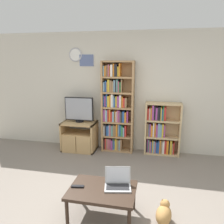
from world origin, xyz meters
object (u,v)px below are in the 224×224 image
at_px(remote_near_laptop, 78,186).
at_px(cat, 164,214).
at_px(bookshelf_short, 160,131).
at_px(laptop, 118,182).
at_px(tv_stand, 79,136).
at_px(bookshelf_tall, 116,109).
at_px(coffee_table, 102,192).
at_px(television, 79,110).

distance_m(remote_near_laptop, cat, 1.14).
relative_size(bookshelf_short, laptop, 3.06).
distance_m(tv_stand, bookshelf_short, 1.80).
relative_size(bookshelf_tall, coffee_table, 2.37).
relative_size(coffee_table, remote_near_laptop, 5.08).
bearing_deg(cat, tv_stand, 142.40).
xyz_separation_m(bookshelf_tall, cat, (1.01, -2.13, -0.84)).
bearing_deg(coffee_table, cat, 5.21).
relative_size(tv_stand, television, 1.16).
relative_size(tv_stand, laptop, 2.00).
relative_size(television, cat, 1.30).
distance_m(television, remote_near_laptop, 2.28).
bearing_deg(cat, remote_near_laptop, -165.42).
distance_m(laptop, remote_near_laptop, 0.52).
relative_size(tv_stand, remote_near_laptop, 4.50).
height_order(coffee_table, remote_near_laptop, remote_near_laptop).
xyz_separation_m(bookshelf_tall, coffee_table, (0.24, -2.20, -0.60)).
relative_size(laptop, cat, 0.75).
height_order(television, laptop, television).
bearing_deg(remote_near_laptop, television, 10.27).
bearing_deg(laptop, bookshelf_short, 64.63).
distance_m(bookshelf_short, laptop, 2.18).
bearing_deg(bookshelf_short, coffee_table, -108.19).
height_order(remote_near_laptop, cat, remote_near_laptop).
relative_size(bookshelf_tall, cat, 4.04).
relative_size(television, coffee_table, 0.76).
distance_m(tv_stand, bookshelf_tall, 1.04).
bearing_deg(television, bookshelf_tall, 8.57).
height_order(television, cat, television).
distance_m(coffee_table, laptop, 0.23).
bearing_deg(coffee_table, laptop, 28.35).
height_order(bookshelf_short, laptop, bookshelf_short).
bearing_deg(bookshelf_tall, bookshelf_short, 0.39).
xyz_separation_m(tv_stand, television, (0.00, 0.03, 0.60)).
xyz_separation_m(remote_near_laptop, cat, (1.09, 0.10, -0.30)).
relative_size(remote_near_laptop, cat, 0.33).
relative_size(coffee_table, cat, 1.70).
height_order(bookshelf_short, coffee_table, bookshelf_short).
distance_m(tv_stand, coffee_table, 2.30).
bearing_deg(tv_stand, remote_near_laptop, -70.41).
bearing_deg(remote_near_laptop, cat, -93.96).
relative_size(tv_stand, bookshelf_tall, 0.37).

